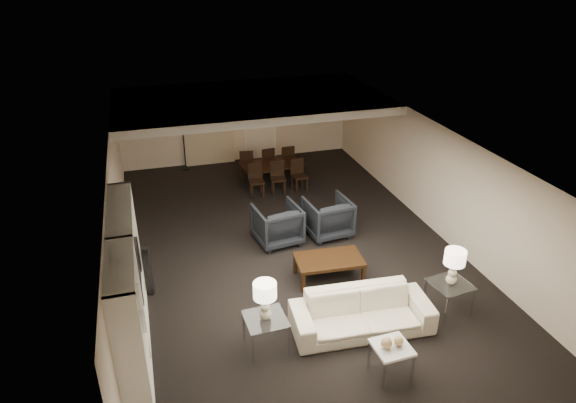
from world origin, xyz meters
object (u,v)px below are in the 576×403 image
(television, at_px, (131,271))
(chair_fr, at_px, (286,159))
(dining_table, at_px, (272,174))
(chair_fm, at_px, (266,161))
(armchair_right, at_px, (328,217))
(marble_table, at_px, (391,360))
(side_table_right, at_px, (448,298))
(vase_amber, at_px, (126,298))
(coffee_table, at_px, (329,268))
(floor_speaker, at_px, (148,271))
(floor_lamp, at_px, (184,141))
(side_table_left, at_px, (266,333))
(chair_nr, at_px, (299,176))
(chair_nl, at_px, (257,181))
(table_lamp_right, at_px, (453,267))
(chair_fl, at_px, (246,163))
(armchair_left, at_px, (277,224))
(vase_blue, at_px, (132,355))
(pendant_light, at_px, (262,117))
(table_lamp_left, at_px, (265,301))
(sofa, at_px, (362,313))
(chair_nm, at_px, (278,178))

(television, relative_size, chair_fr, 1.32)
(dining_table, relative_size, chair_fm, 1.92)
(armchair_right, height_order, marble_table, armchair_right)
(side_table_right, distance_m, vase_amber, 5.60)
(coffee_table, bearing_deg, floor_speaker, 171.99)
(vase_amber, xyz_separation_m, floor_lamp, (1.63, 8.53, -0.75))
(floor_speaker, height_order, floor_lamp, floor_lamp)
(side_table_left, bearing_deg, chair_nr, 67.38)
(vase_amber, bearing_deg, chair_nl, 61.87)
(table_lamp_right, bearing_deg, side_table_right, 0.00)
(chair_fl, bearing_deg, chair_fr, -172.60)
(side_table_right, bearing_deg, coffee_table, 136.74)
(television, xyz_separation_m, floor_speaker, (0.25, 0.81, -0.57))
(armchair_left, relative_size, floor_lamp, 0.56)
(side_table_right, distance_m, vase_blue, 5.56)
(chair_nr, bearing_deg, chair_fr, 83.11)
(floor_speaker, bearing_deg, side_table_right, -6.28)
(vase_amber, relative_size, chair_fl, 0.18)
(pendant_light, bearing_deg, floor_speaker, -126.70)
(floor_speaker, bearing_deg, table_lamp_left, -34.22)
(armchair_right, height_order, floor_speaker, floor_speaker)
(side_table_right, relative_size, vase_amber, 4.26)
(television, relative_size, vase_amber, 7.43)
(dining_table, height_order, chair_nl, chair_nl)
(marble_table, xyz_separation_m, vase_blue, (-3.73, 0.25, 0.87))
(table_lamp_right, height_order, chair_fr, table_lamp_right)
(table_lamp_left, distance_m, chair_fm, 7.35)
(chair_nr, relative_size, floor_lamp, 0.49)
(table_lamp_left, distance_m, chair_fr, 7.52)
(pendant_light, distance_m, sofa, 6.74)
(sofa, xyz_separation_m, chair_fr, (0.72, 7.10, 0.08))
(sofa, distance_m, armchair_right, 3.36)
(pendant_light, xyz_separation_m, table_lamp_left, (-1.58, -6.55, -0.96))
(chair_nm, bearing_deg, armchair_right, -71.39)
(armchair_left, distance_m, vase_blue, 5.25)
(chair_nm, bearing_deg, table_lamp_left, -99.69)
(sofa, relative_size, floor_lamp, 1.36)
(chair_fr, bearing_deg, chair_nl, 44.27)
(marble_table, bearing_deg, dining_table, 89.11)
(side_table_left, xyz_separation_m, chair_nm, (1.82, 5.80, 0.13))
(table_lamp_right, bearing_deg, television, 166.68)
(dining_table, xyz_separation_m, chair_fl, (-0.60, 0.65, 0.14))
(armchair_left, bearing_deg, chair_fr, -116.51)
(dining_table, relative_size, floor_lamp, 0.94)
(table_lamp_right, bearing_deg, vase_blue, -171.07)
(table_lamp_right, distance_m, marble_table, 2.14)
(floor_speaker, bearing_deg, sofa, -15.38)
(table_lamp_left, relative_size, chair_fl, 0.78)
(vase_amber, relative_size, floor_speaker, 0.15)
(chair_nr, bearing_deg, table_lamp_left, -119.51)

